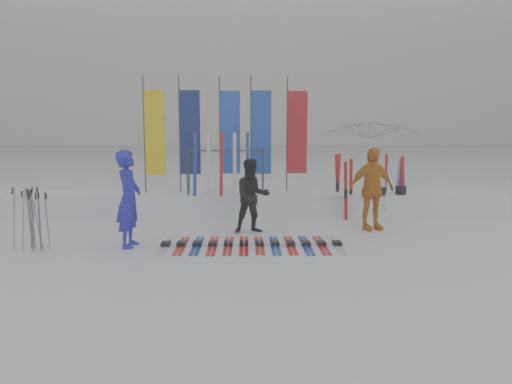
{
  "coord_description": "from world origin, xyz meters",
  "views": [
    {
      "loc": [
        -0.01,
        -9.12,
        2.39
      ],
      "look_at": [
        0.2,
        1.6,
        1.0
      ],
      "focal_mm": 35.0,
      "sensor_mm": 36.0,
      "label": 1
    }
  ],
  "objects_px": {
    "person_black": "(252,196)",
    "ski_rack": "(225,165)",
    "tent_canopy": "(371,162)",
    "person_yellow": "(371,189)",
    "ski_row": "(252,244)",
    "person_blue": "(129,199)"
  },
  "relations": [
    {
      "from": "person_black",
      "to": "ski_rack",
      "type": "relative_size",
      "value": 0.83
    },
    {
      "from": "tent_canopy",
      "to": "person_black",
      "type": "bearing_deg",
      "value": -132.76
    },
    {
      "from": "person_black",
      "to": "tent_canopy",
      "type": "relative_size",
      "value": 0.57
    },
    {
      "from": "person_yellow",
      "to": "ski_row",
      "type": "xyz_separation_m",
      "value": [
        -2.81,
        -1.59,
        -0.93
      ]
    },
    {
      "from": "person_black",
      "to": "person_yellow",
      "type": "height_order",
      "value": "person_yellow"
    },
    {
      "from": "person_blue",
      "to": "person_black",
      "type": "bearing_deg",
      "value": -59.55
    },
    {
      "from": "person_blue",
      "to": "person_black",
      "type": "distance_m",
      "value": 2.81
    },
    {
      "from": "person_blue",
      "to": "tent_canopy",
      "type": "relative_size",
      "value": 0.65
    },
    {
      "from": "person_blue",
      "to": "person_black",
      "type": "xyz_separation_m",
      "value": [
        2.48,
        1.32,
        -0.13
      ]
    },
    {
      "from": "person_black",
      "to": "person_blue",
      "type": "bearing_deg",
      "value": -163.62
    },
    {
      "from": "person_black",
      "to": "ski_row",
      "type": "bearing_deg",
      "value": -102.09
    },
    {
      "from": "person_blue",
      "to": "tent_canopy",
      "type": "xyz_separation_m",
      "value": [
        6.2,
        5.35,
        0.37
      ]
    },
    {
      "from": "person_yellow",
      "to": "ski_rack",
      "type": "relative_size",
      "value": 0.95
    },
    {
      "from": "ski_row",
      "to": "person_yellow",
      "type": "bearing_deg",
      "value": 29.49
    },
    {
      "from": "person_yellow",
      "to": "tent_canopy",
      "type": "relative_size",
      "value": 0.65
    },
    {
      "from": "person_blue",
      "to": "person_yellow",
      "type": "bearing_deg",
      "value": -70.76
    },
    {
      "from": "person_black",
      "to": "ski_row",
      "type": "xyz_separation_m",
      "value": [
        -0.01,
        -1.31,
        -0.81
      ]
    },
    {
      "from": "tent_canopy",
      "to": "person_blue",
      "type": "bearing_deg",
      "value": -139.25
    },
    {
      "from": "ski_rack",
      "to": "person_black",
      "type": "bearing_deg",
      "value": -71.81
    },
    {
      "from": "person_black",
      "to": "tent_canopy",
      "type": "bearing_deg",
      "value": 35.57
    },
    {
      "from": "tent_canopy",
      "to": "ski_rack",
      "type": "bearing_deg",
      "value": -156.37
    },
    {
      "from": "person_black",
      "to": "person_yellow",
      "type": "distance_m",
      "value": 2.81
    }
  ]
}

